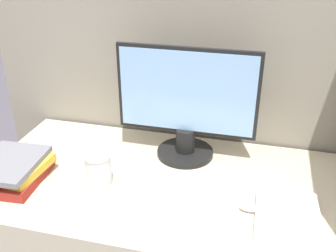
{
  "coord_description": "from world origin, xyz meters",
  "views": [
    {
      "loc": [
        0.34,
        -0.82,
        1.63
      ],
      "look_at": [
        0.03,
        0.4,
        0.99
      ],
      "focal_mm": 42.0,
      "sensor_mm": 36.0,
      "label": 1
    }
  ],
  "objects_px": {
    "mouse": "(249,208)",
    "keyboard": "(173,200)",
    "coffee_cup": "(98,169)",
    "book_stack": "(13,170)",
    "monitor": "(186,108)"
  },
  "relations": [
    {
      "from": "monitor",
      "to": "book_stack",
      "type": "xyz_separation_m",
      "value": [
        -0.59,
        -0.34,
        -0.17
      ]
    },
    {
      "from": "coffee_cup",
      "to": "monitor",
      "type": "bearing_deg",
      "value": 47.5
    },
    {
      "from": "monitor",
      "to": "keyboard",
      "type": "bearing_deg",
      "value": -85.52
    },
    {
      "from": "keyboard",
      "to": "mouse",
      "type": "relative_size",
      "value": 6.45
    },
    {
      "from": "coffee_cup",
      "to": "book_stack",
      "type": "xyz_separation_m",
      "value": [
        -0.32,
        -0.06,
        -0.02
      ]
    },
    {
      "from": "monitor",
      "to": "keyboard",
      "type": "height_order",
      "value": "monitor"
    },
    {
      "from": "keyboard",
      "to": "book_stack",
      "type": "relative_size",
      "value": 1.52
    },
    {
      "from": "keyboard",
      "to": "coffee_cup",
      "type": "height_order",
      "value": "coffee_cup"
    },
    {
      "from": "monitor",
      "to": "coffee_cup",
      "type": "height_order",
      "value": "monitor"
    },
    {
      "from": "mouse",
      "to": "book_stack",
      "type": "xyz_separation_m",
      "value": [
        -0.87,
        -0.04,
        0.03
      ]
    },
    {
      "from": "keyboard",
      "to": "book_stack",
      "type": "height_order",
      "value": "book_stack"
    },
    {
      "from": "monitor",
      "to": "book_stack",
      "type": "height_order",
      "value": "monitor"
    },
    {
      "from": "mouse",
      "to": "keyboard",
      "type": "bearing_deg",
      "value": -176.07
    },
    {
      "from": "keyboard",
      "to": "mouse",
      "type": "distance_m",
      "value": 0.26
    },
    {
      "from": "monitor",
      "to": "coffee_cup",
      "type": "relative_size",
      "value": 4.41
    }
  ]
}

